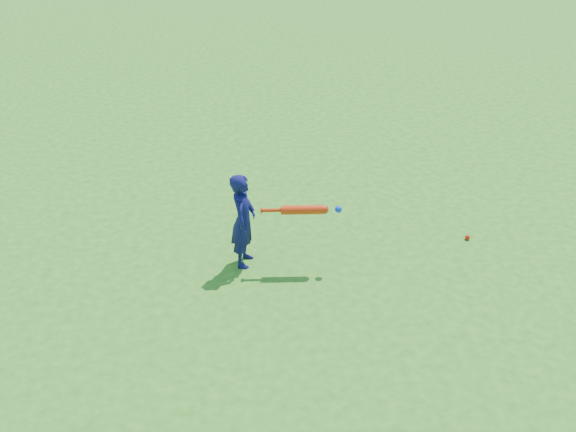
{
  "coord_description": "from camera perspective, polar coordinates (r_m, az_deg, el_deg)",
  "views": [
    {
      "loc": [
        -0.18,
        -5.61,
        4.17
      ],
      "look_at": [
        0.23,
        0.56,
        0.61
      ],
      "focal_mm": 40.0,
      "sensor_mm": 36.0,
      "label": 1
    }
  ],
  "objects": [
    {
      "name": "ground",
      "position": [
        6.99,
        -1.61,
        -6.72
      ],
      "size": [
        80.0,
        80.0,
        0.0
      ],
      "primitive_type": "plane",
      "color": "#2C771C",
      "rests_on": "ground"
    },
    {
      "name": "bat_swing",
      "position": [
        7.04,
        1.62,
        0.56
      ],
      "size": [
        0.9,
        0.12,
        0.1
      ],
      "rotation": [
        0.0,
        0.0,
        -0.04
      ],
      "color": "red",
      "rests_on": "ground"
    },
    {
      "name": "ground_ball_red",
      "position": [
        8.15,
        15.66,
        -1.84
      ],
      "size": [
        0.06,
        0.06,
        0.06
      ],
      "primitive_type": "sphere",
      "color": "red",
      "rests_on": "ground"
    },
    {
      "name": "child",
      "position": [
        7.17,
        -4.0,
        -0.4
      ],
      "size": [
        0.35,
        0.46,
        1.13
      ],
      "primitive_type": "imported",
      "rotation": [
        0.0,
        0.0,
        1.36
      ],
      "color": "#10114E",
      "rests_on": "ground"
    }
  ]
}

